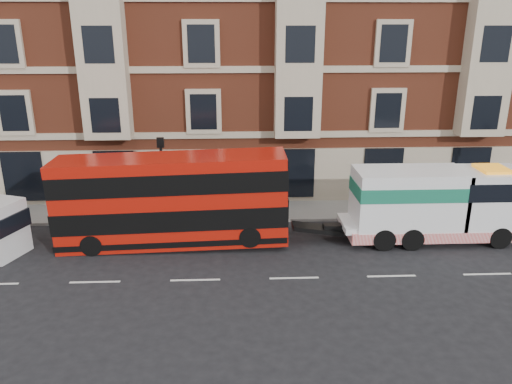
# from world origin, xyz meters

# --- Properties ---
(ground) EXTENTS (120.00, 120.00, 0.00)m
(ground) POSITION_xyz_m (0.00, 0.00, 0.00)
(ground) COLOR black
(ground) RESTS_ON ground
(sidewalk) EXTENTS (90.00, 3.00, 0.15)m
(sidewalk) POSITION_xyz_m (0.00, 7.50, 0.07)
(sidewalk) COLOR slate
(sidewalk) RESTS_ON ground
(victorian_terrace) EXTENTS (45.00, 12.00, 20.40)m
(victorian_terrace) POSITION_xyz_m (0.50, 15.00, 10.07)
(victorian_terrace) COLOR brown
(victorian_terrace) RESTS_ON ground
(lamp_post_west) EXTENTS (0.35, 0.15, 4.35)m
(lamp_post_west) POSITION_xyz_m (-6.00, 6.20, 2.68)
(lamp_post_west) COLOR black
(lamp_post_west) RESTS_ON sidewalk
(double_decker_bus) EXTENTS (10.40, 2.39, 4.21)m
(double_decker_bus) POSITION_xyz_m (-5.23, 3.54, 2.23)
(double_decker_bus) COLOR #B11409
(double_decker_bus) RESTS_ON ground
(tow_truck) EXTENTS (8.33, 2.46, 3.47)m
(tow_truck) POSITION_xyz_m (6.82, 3.54, 1.84)
(tow_truck) COLOR white
(tow_truck) RESTS_ON ground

